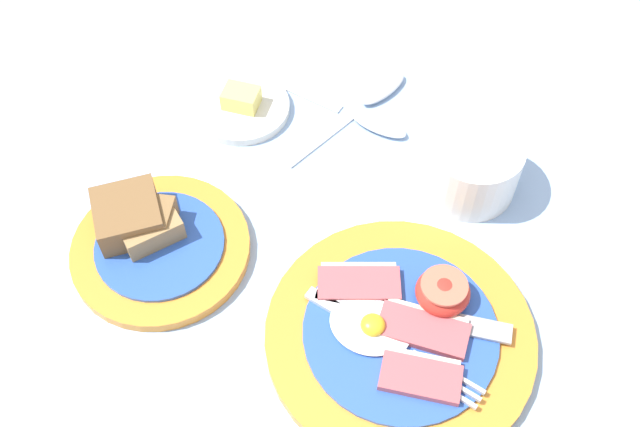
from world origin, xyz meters
TOP-DOWN VIEW (x-y plane):
  - ground_plane at (0.00, 0.00)m, footprint 3.00×3.00m
  - breakfast_plate at (0.10, 0.01)m, footprint 0.25×0.25m
  - bread_plate at (-0.16, -0.01)m, footprint 0.18×0.18m
  - sugar_cup at (0.09, 0.21)m, footprint 0.10×0.10m
  - butter_dish at (-0.18, 0.19)m, footprint 0.11×0.11m
  - teaspoon_by_saucer at (-0.06, 0.24)m, footprint 0.19×0.03m
  - teaspoon_near_cup at (-0.06, 0.27)m, footprint 0.07×0.19m

SIDE VIEW (x-z plane):
  - ground_plane at x=0.00m, z-range 0.00..0.00m
  - teaspoon_by_saucer at x=-0.06m, z-range 0.00..0.01m
  - teaspoon_near_cup at x=-0.06m, z-range 0.00..0.01m
  - butter_dish at x=-0.18m, z-range -0.01..0.02m
  - breakfast_plate at x=0.10m, z-range -0.01..0.03m
  - bread_plate at x=-0.16m, z-range -0.01..0.04m
  - sugar_cup at x=0.09m, z-range 0.00..0.07m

